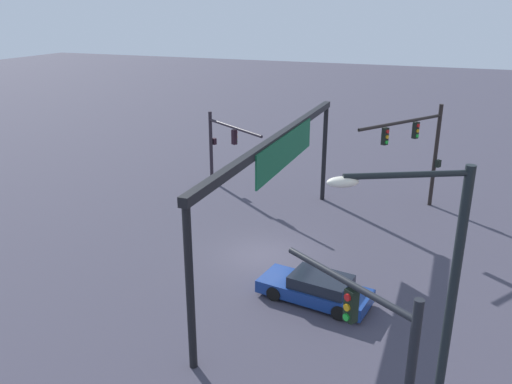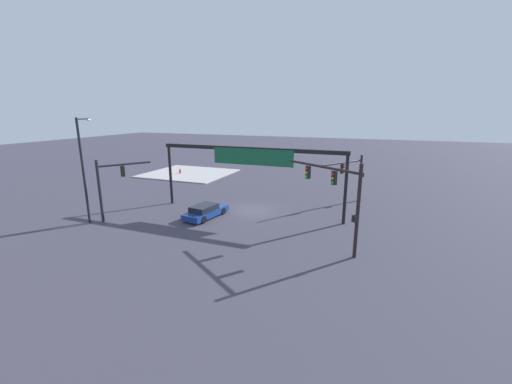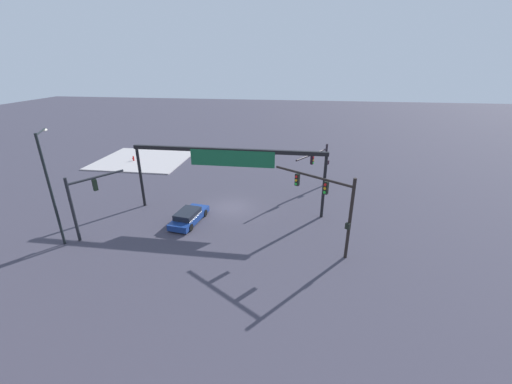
{
  "view_description": "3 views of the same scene",
  "coord_description": "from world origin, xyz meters",
  "px_view_note": "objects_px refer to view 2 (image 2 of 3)",
  "views": [
    {
      "loc": [
        21.93,
        8.25,
        11.79
      ],
      "look_at": [
        0.74,
        -0.03,
        3.6
      ],
      "focal_mm": 36.42,
      "sensor_mm": 36.0,
      "label": 1
    },
    {
      "loc": [
        -11.48,
        28.26,
        9.5
      ],
      "look_at": [
        -0.28,
        -0.29,
        1.8
      ],
      "focal_mm": 22.66,
      "sensor_mm": 36.0,
      "label": 2
    },
    {
      "loc": [
        -6.54,
        28.3,
        13.77
      ],
      "look_at": [
        -2.73,
        1.71,
        2.54
      ],
      "focal_mm": 22.31,
      "sensor_mm": 36.0,
      "label": 3
    }
  ],
  "objects_px": {
    "traffic_signal_opposite_side": "(338,191)",
    "traffic_signal_cross_street": "(352,172)",
    "traffic_signal_near_corner": "(110,181)",
    "fire_hydrant_on_curb": "(180,171)",
    "streetlamp_curved_arm": "(84,163)",
    "sedan_car_approaching": "(206,211)"
  },
  "relations": [
    {
      "from": "traffic_signal_opposite_side",
      "to": "traffic_signal_cross_street",
      "type": "distance_m",
      "value": 12.67
    },
    {
      "from": "traffic_signal_near_corner",
      "to": "fire_hydrant_on_curb",
      "type": "relative_size",
      "value": 7.73
    },
    {
      "from": "streetlamp_curved_arm",
      "to": "sedan_car_approaching",
      "type": "distance_m",
      "value": 11.06
    },
    {
      "from": "traffic_signal_cross_street",
      "to": "traffic_signal_near_corner",
      "type": "bearing_deg",
      "value": -21.88
    },
    {
      "from": "traffic_signal_near_corner",
      "to": "traffic_signal_cross_street",
      "type": "xyz_separation_m",
      "value": [
        -19.25,
        -13.41,
        -0.22
      ]
    },
    {
      "from": "traffic_signal_cross_street",
      "to": "streetlamp_curved_arm",
      "type": "relative_size",
      "value": 0.57
    },
    {
      "from": "traffic_signal_near_corner",
      "to": "traffic_signal_opposite_side",
      "type": "xyz_separation_m",
      "value": [
        -19.44,
        -0.78,
        0.7
      ]
    },
    {
      "from": "traffic_signal_opposite_side",
      "to": "sedan_car_approaching",
      "type": "distance_m",
      "value": 12.95
    },
    {
      "from": "sedan_car_approaching",
      "to": "traffic_signal_opposite_side",
      "type": "bearing_deg",
      "value": -94.54
    },
    {
      "from": "streetlamp_curved_arm",
      "to": "traffic_signal_near_corner",
      "type": "bearing_deg",
      "value": -80.01
    },
    {
      "from": "traffic_signal_cross_street",
      "to": "sedan_car_approaching",
      "type": "height_order",
      "value": "traffic_signal_cross_street"
    },
    {
      "from": "traffic_signal_cross_street",
      "to": "fire_hydrant_on_curb",
      "type": "distance_m",
      "value": 27.19
    },
    {
      "from": "sedan_car_approaching",
      "to": "fire_hydrant_on_curb",
      "type": "xyz_separation_m",
      "value": [
        14.23,
        -16.8,
        -0.09
      ]
    },
    {
      "from": "traffic_signal_cross_street",
      "to": "streetlamp_curved_arm",
      "type": "height_order",
      "value": "streetlamp_curved_arm"
    },
    {
      "from": "streetlamp_curved_arm",
      "to": "fire_hydrant_on_curb",
      "type": "height_order",
      "value": "streetlamp_curved_arm"
    },
    {
      "from": "traffic_signal_opposite_side",
      "to": "streetlamp_curved_arm",
      "type": "distance_m",
      "value": 21.07
    },
    {
      "from": "streetlamp_curved_arm",
      "to": "sedan_car_approaching",
      "type": "relative_size",
      "value": 1.82
    },
    {
      "from": "traffic_signal_cross_street",
      "to": "streetlamp_curved_arm",
      "type": "bearing_deg",
      "value": -21.72
    },
    {
      "from": "traffic_signal_opposite_side",
      "to": "fire_hydrant_on_curb",
      "type": "distance_m",
      "value": 33.03
    },
    {
      "from": "traffic_signal_near_corner",
      "to": "streetlamp_curved_arm",
      "type": "distance_m",
      "value": 2.52
    },
    {
      "from": "traffic_signal_opposite_side",
      "to": "traffic_signal_cross_street",
      "type": "relative_size",
      "value": 1.23
    },
    {
      "from": "sedan_car_approaching",
      "to": "traffic_signal_near_corner",
      "type": "bearing_deg",
      "value": 124.33
    }
  ]
}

